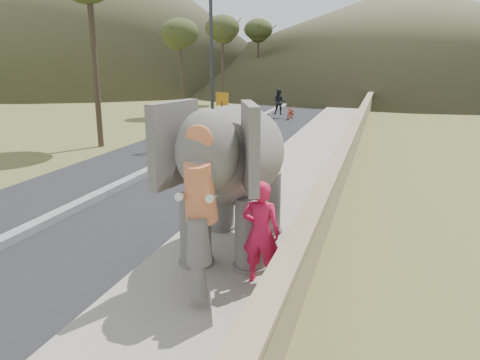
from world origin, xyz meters
name	(u,v)px	position (x,y,z in m)	size (l,w,h in m)	color
ground	(173,330)	(0.00, 0.00, 0.00)	(160.00, 160.00, 0.00)	olive
road	(166,166)	(-5.00, 10.00, 0.01)	(7.00, 120.00, 0.03)	black
median	(166,163)	(-5.00, 10.00, 0.11)	(0.35, 120.00, 0.22)	black
walkway	(295,174)	(0.00, 10.00, 0.07)	(3.00, 120.00, 0.15)	#9E9687
parapet	(343,164)	(1.65, 10.00, 0.55)	(0.30, 120.00, 1.10)	tan
lamppost	(218,38)	(-4.69, 15.16, 4.87)	(1.76, 0.36, 8.00)	#292A2E
signboard	(222,109)	(-4.50, 15.15, 1.64)	(0.60, 0.08, 2.40)	#2D2D33
hill_left	(91,4)	(-38.00, 55.00, 11.00)	(60.00, 60.00, 22.00)	brown
hill_far	(407,34)	(5.00, 70.00, 7.00)	(80.00, 80.00, 14.00)	brown
elephant_and_man	(235,175)	(0.02, 3.08, 1.73)	(2.58, 4.56, 3.18)	slate
motorcyclist	(285,107)	(-3.45, 24.62, 0.77)	(1.50, 1.71, 1.95)	maroon
trees	(369,59)	(1.57, 26.78, 3.84)	(47.17, 42.98, 9.40)	#473828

